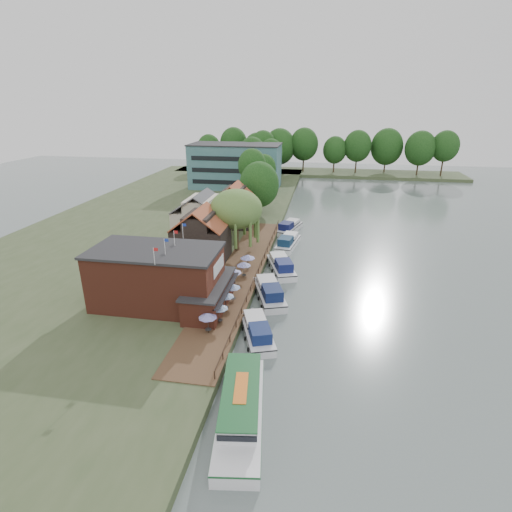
# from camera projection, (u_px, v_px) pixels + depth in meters

# --- Properties ---
(ground) EXTENTS (260.00, 260.00, 0.00)m
(ground) POSITION_uv_depth(u_px,v_px,m) (288.00, 317.00, 48.68)
(ground) COLOR slate
(ground) RESTS_ON ground
(land_bank) EXTENTS (50.00, 140.00, 1.00)m
(land_bank) POSITION_uv_depth(u_px,v_px,m) (164.00, 221.00, 85.36)
(land_bank) COLOR #384728
(land_bank) RESTS_ON ground
(quay_deck) EXTENTS (6.00, 50.00, 0.10)m
(quay_deck) POSITION_uv_depth(u_px,v_px,m) (240.00, 272.00, 58.73)
(quay_deck) COLOR #47301E
(quay_deck) RESTS_ON land_bank
(quay_rail) EXTENTS (0.20, 49.00, 1.00)m
(quay_rail) POSITION_uv_depth(u_px,v_px,m) (259.00, 269.00, 58.60)
(quay_rail) COLOR black
(quay_rail) RESTS_ON land_bank
(pub) EXTENTS (20.00, 11.00, 7.30)m
(pub) POSITION_uv_depth(u_px,v_px,m) (173.00, 278.00, 48.29)
(pub) COLOR maroon
(pub) RESTS_ON land_bank
(hotel_block) EXTENTS (25.40, 12.40, 12.30)m
(hotel_block) POSITION_uv_depth(u_px,v_px,m) (236.00, 166.00, 113.75)
(hotel_block) COLOR #38666B
(hotel_block) RESTS_ON land_bank
(cottage_a) EXTENTS (8.60, 7.60, 8.50)m
(cottage_a) POSITION_uv_depth(u_px,v_px,m) (201.00, 234.00, 61.98)
(cottage_a) COLOR black
(cottage_a) RESTS_ON land_bank
(cottage_b) EXTENTS (9.60, 8.60, 8.50)m
(cottage_b) POSITION_uv_depth(u_px,v_px,m) (202.00, 216.00, 71.63)
(cottage_b) COLOR beige
(cottage_b) RESTS_ON land_bank
(cottage_c) EXTENTS (7.60, 7.60, 8.50)m
(cottage_c) POSITION_uv_depth(u_px,v_px,m) (234.00, 205.00, 79.24)
(cottage_c) COLOR black
(cottage_c) RESTS_ON land_bank
(willow) EXTENTS (8.60, 8.60, 10.43)m
(willow) POSITION_uv_depth(u_px,v_px,m) (236.00, 221.00, 65.50)
(willow) COLOR #476B2D
(willow) RESTS_ON land_bank
(umbrella_0) EXTENTS (2.05, 2.05, 2.38)m
(umbrella_0) POSITION_uv_depth(u_px,v_px,m) (208.00, 323.00, 43.10)
(umbrella_0) COLOR navy
(umbrella_0) RESTS_ON quay_deck
(umbrella_1) EXTENTS (2.02, 2.02, 2.38)m
(umbrella_1) POSITION_uv_depth(u_px,v_px,m) (219.00, 313.00, 44.97)
(umbrella_1) COLOR navy
(umbrella_1) RESTS_ON quay_deck
(umbrella_2) EXTENTS (2.07, 2.07, 2.38)m
(umbrella_2) POSITION_uv_depth(u_px,v_px,m) (226.00, 301.00, 47.69)
(umbrella_2) COLOR navy
(umbrella_2) RESTS_ON quay_deck
(umbrella_3) EXTENTS (1.96, 1.96, 2.38)m
(umbrella_3) POSITION_uv_depth(u_px,v_px,m) (233.00, 292.00, 49.89)
(umbrella_3) COLOR navy
(umbrella_3) RESTS_ON quay_deck
(umbrella_4) EXTENTS (2.34, 2.34, 2.38)m
(umbrella_4) POSITION_uv_depth(u_px,v_px,m) (233.00, 277.00, 54.22)
(umbrella_4) COLOR #1B1E99
(umbrella_4) RESTS_ON quay_deck
(umbrella_5) EXTENTS (2.05, 2.05, 2.38)m
(umbrella_5) POSITION_uv_depth(u_px,v_px,m) (244.00, 270.00, 56.57)
(umbrella_5) COLOR navy
(umbrella_5) RESTS_ON quay_deck
(umbrella_6) EXTENTS (2.21, 2.21, 2.38)m
(umbrella_6) POSITION_uv_depth(u_px,v_px,m) (248.00, 262.00, 59.13)
(umbrella_6) COLOR #1C219A
(umbrella_6) RESTS_ON quay_deck
(cruiser_0) EXTENTS (6.14, 10.11, 2.32)m
(cruiser_0) POSITION_uv_depth(u_px,v_px,m) (257.00, 328.00, 44.14)
(cruiser_0) COLOR silver
(cruiser_0) RESTS_ON ground
(cruiser_1) EXTENTS (6.57, 10.92, 2.54)m
(cruiser_1) POSITION_uv_depth(u_px,v_px,m) (269.00, 290.00, 52.85)
(cruiser_1) COLOR silver
(cruiser_1) RESTS_ON ground
(cruiser_2) EXTENTS (6.43, 10.70, 2.48)m
(cruiser_2) POSITION_uv_depth(u_px,v_px,m) (281.00, 264.00, 61.30)
(cruiser_2) COLOR white
(cruiser_2) RESTS_ON ground
(cruiser_3) EXTENTS (4.64, 10.28, 2.40)m
(cruiser_3) POSITION_uv_depth(u_px,v_px,m) (288.00, 241.00, 71.49)
(cruiser_3) COLOR white
(cruiser_3) RESTS_ON ground
(cruiser_4) EXTENTS (5.67, 10.33, 2.38)m
(cruiser_4) POSITION_uv_depth(u_px,v_px,m) (289.00, 226.00, 79.81)
(cruiser_4) COLOR silver
(cruiser_4) RESTS_ON ground
(tour_boat) EXTENTS (5.47, 13.47, 2.85)m
(tour_boat) POSITION_uv_depth(u_px,v_px,m) (241.00, 406.00, 32.58)
(tour_boat) COLOR silver
(tour_boat) RESTS_ON ground
(swan) EXTENTS (0.44, 0.44, 0.44)m
(swan) POSITION_uv_depth(u_px,v_px,m) (249.00, 364.00, 39.72)
(swan) COLOR white
(swan) RESTS_ON ground
(bank_tree_0) EXTENTS (8.66, 8.66, 11.50)m
(bank_tree_0) POSITION_uv_depth(u_px,v_px,m) (259.00, 188.00, 87.04)
(bank_tree_0) COLOR #143811
(bank_tree_0) RESTS_ON land_bank
(bank_tree_1) EXTENTS (6.49, 6.49, 13.42)m
(bank_tree_1) POSITION_uv_depth(u_px,v_px,m) (252.00, 178.00, 93.16)
(bank_tree_1) COLOR #143811
(bank_tree_1) RESTS_ON land_bank
(bank_tree_2) EXTENTS (6.06, 6.06, 10.90)m
(bank_tree_2) POSITION_uv_depth(u_px,v_px,m) (264.00, 176.00, 102.98)
(bank_tree_2) COLOR #143811
(bank_tree_2) RESTS_ON land_bank
(bank_tree_3) EXTENTS (8.14, 8.14, 13.54)m
(bank_tree_3) POSITION_uv_depth(u_px,v_px,m) (252.00, 160.00, 120.61)
(bank_tree_3) COLOR #143811
(bank_tree_3) RESTS_ON land_bank
(bank_tree_4) EXTENTS (7.49, 7.49, 12.41)m
(bank_tree_4) POSITION_uv_depth(u_px,v_px,m) (271.00, 159.00, 127.08)
(bank_tree_4) COLOR #143811
(bank_tree_4) RESTS_ON land_bank
(bank_tree_5) EXTENTS (8.75, 8.75, 14.33)m
(bank_tree_5) POSITION_uv_depth(u_px,v_px,m) (263.00, 152.00, 134.89)
(bank_tree_5) COLOR #143811
(bank_tree_5) RESTS_ON land_bank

